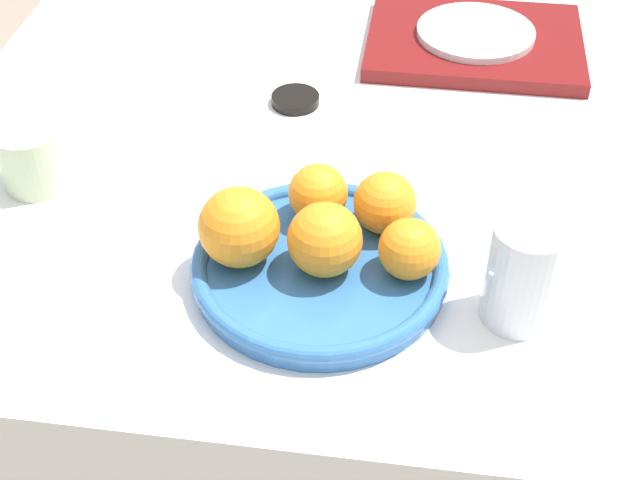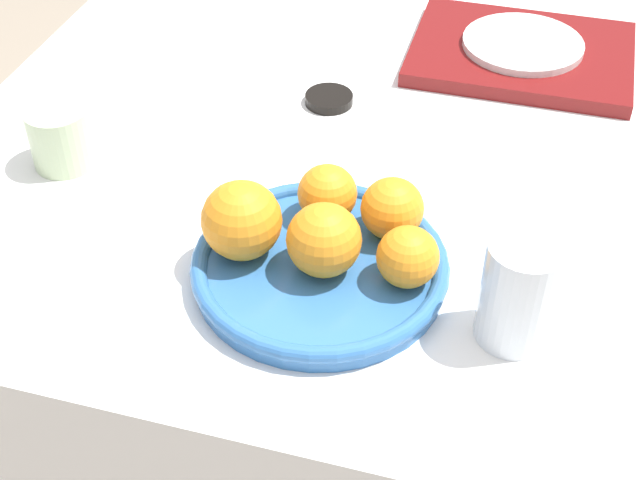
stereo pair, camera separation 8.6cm
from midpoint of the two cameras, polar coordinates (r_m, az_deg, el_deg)
The scene contains 12 objects.
table at distance 1.34m, azimuth 4.20°, elevation -6.84°, with size 1.22×0.95×0.75m.
fruit_platter at distance 0.88m, azimuth -2.78°, elevation -1.87°, with size 0.26×0.26×0.03m.
orange_0 at distance 0.85m, azimuth -2.58°, elevation -0.11°, with size 0.07×0.07×0.07m.
orange_1 at distance 0.92m, azimuth -2.82°, elevation 2.88°, with size 0.06×0.06×0.06m.
orange_2 at distance 0.90m, azimuth 1.46°, elevation 2.28°, with size 0.06×0.06×0.06m.
orange_3 at distance 0.87m, azimuth -8.04°, elevation 0.70°, with size 0.08×0.08×0.08m.
orange_4 at distance 0.85m, azimuth 2.88°, elevation -0.71°, with size 0.06×0.06×0.06m.
water_glass at distance 0.83m, azimuth 10.06°, elevation -2.22°, with size 0.07×0.07×0.11m.
serving_tray at distance 1.28m, azimuth 7.93°, elevation 12.38°, with size 0.29×0.23×0.02m.
side_plate at distance 1.27m, azimuth 7.99°, elevation 12.97°, with size 0.16×0.16×0.01m.
cup_3 at distance 1.05m, azimuth -20.23°, elevation 4.86°, with size 0.07×0.07×0.07m.
soy_dish at distance 1.15m, azimuth -3.76°, elevation 8.88°, with size 0.06×0.06×0.01m.
Camera 1 is at (-0.01, -0.91, 1.37)m, focal length 50.00 mm.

